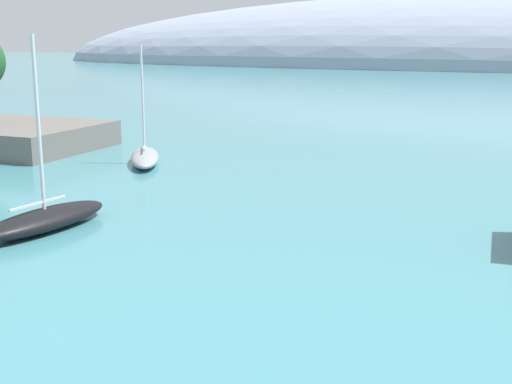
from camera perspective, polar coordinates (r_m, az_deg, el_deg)
shore_outcrop at (r=58.04m, az=-20.34°, el=4.41°), size 15.09×10.80×1.97m
sailboat_grey_near_shore at (r=48.40m, az=-9.22°, el=2.92°), size 5.54×7.47×8.12m
sailboat_black_mid_mooring at (r=32.83m, az=-17.12°, el=-2.10°), size 3.08×7.43×8.80m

